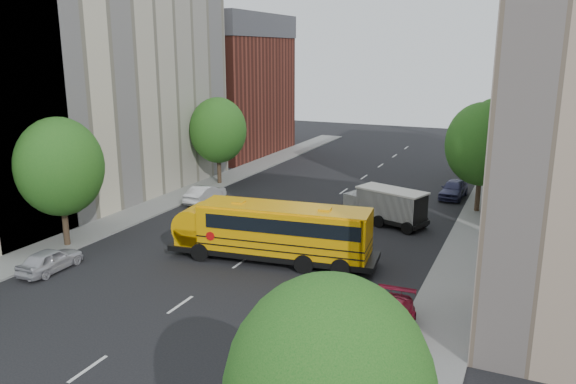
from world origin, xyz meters
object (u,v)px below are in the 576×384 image
Objects in this scene: street_tree_2 at (218,130)px; street_tree_4 at (482,144)px; parked_car_4 at (454,189)px; street_tree_1 at (60,167)px; safari_truck at (386,205)px; street_tree_5 at (495,129)px; parked_car_3 at (384,324)px; parked_car_1 at (205,194)px; school_bus at (271,229)px; parked_car_0 at (50,260)px.

street_tree_4 reaches higher than street_tree_2.
street_tree_2 is at bearing -166.12° from parked_car_4.
street_tree_1 is 0.98× the size of street_tree_4.
street_tree_4 is 1.30× the size of safari_truck.
parked_car_4 is (-2.20, -8.42, -3.96)m from street_tree_5.
parked_car_1 is at bearing 138.22° from parked_car_3.
parked_car_0 is (-10.19, -6.27, -1.23)m from school_bus.
street_tree_5 is at bearing 90.00° from street_tree_4.
parked_car_0 is at bearing 89.34° from parked_car_1.
school_bus is 10.39m from parked_car_3.
safari_truck is 1.43× the size of parked_car_4.
parked_car_4 is at bearing 61.48° from school_bus.
street_tree_2 is at bearing 132.30° from parked_car_3.
parked_car_0 is at bearing -56.86° from street_tree_1.
street_tree_1 reaches higher than school_bus.
street_tree_5 is 0.62× the size of school_bus.
street_tree_2 is at bearing -85.63° from parked_car_0.
street_tree_4 is at bearing -54.84° from parked_car_4.
safari_truck is (16.55, 12.43, -3.62)m from street_tree_1.
street_tree_4 reaches higher than parked_car_0.
safari_truck is (4.15, 9.52, -0.54)m from school_bus.
parked_car_0 is 18.40m from parked_car_3.
school_bus is at bearing -94.86° from safari_truck.
parked_car_0 is at bearing -155.28° from school_bus.
street_tree_2 is 1.83× the size of parked_car_1.
street_tree_1 is 2.09× the size of parked_car_0.
street_tree_5 reaches higher than school_bus.
street_tree_1 is 13.10m from school_bus.
parked_car_3 is at bearing -44.29° from school_bus.
street_tree_4 is at bearing 39.29° from street_tree_1.
street_tree_1 is at bearing -126.25° from street_tree_5.
parked_car_0 is at bearing -84.12° from street_tree_2.
street_tree_5 is at bearing 91.48° from safari_truck.
street_tree_1 is 1.88× the size of parked_car_1.
street_tree_1 is 37.20m from street_tree_5.
street_tree_5 is at bearing -138.61° from parked_car_1.
parked_car_4 is at bearing 90.18° from parked_car_3.
parked_car_3 is 1.15× the size of parked_car_4.
street_tree_2 is at bearing -179.89° from safari_truck.
street_tree_5 is (-0.00, 12.00, -0.37)m from street_tree_4.
street_tree_5 reaches higher than parked_car_0.
street_tree_2 is 1.54× the size of parked_car_3.
school_bus is at bearing -122.47° from street_tree_4.
street_tree_4 is (22.00, 0.00, 0.25)m from street_tree_2.
street_tree_2 is 21.89m from parked_car_0.
parked_car_3 reaches higher than parked_car_0.
parked_car_4 is (17.60, 9.44, 0.05)m from parked_car_1.
street_tree_2 reaches higher than street_tree_5.
street_tree_4 is 1.08× the size of street_tree_5.
street_tree_1 is 21.30m from parked_car_3.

